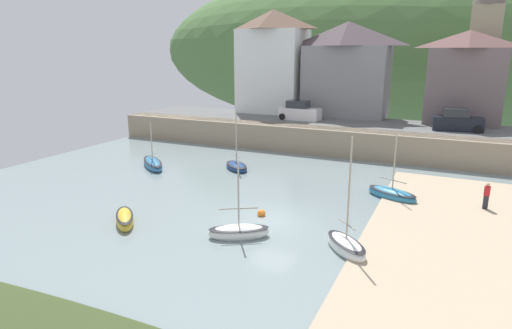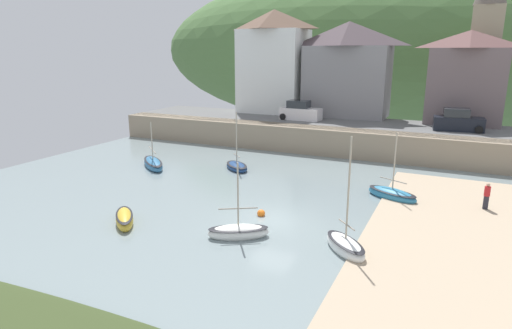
% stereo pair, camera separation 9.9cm
% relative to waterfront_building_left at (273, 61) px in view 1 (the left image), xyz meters
% --- Properties ---
extents(ground, '(48.00, 41.00, 0.61)m').
position_rel_waterfront_building_left_xyz_m(ground, '(12.07, -34.76, -7.94)').
color(ground, gray).
extents(quay_seawall, '(48.00, 9.40, 2.40)m').
position_rel_waterfront_building_left_xyz_m(quay_seawall, '(10.67, -7.70, -6.75)').
color(quay_seawall, gray).
rests_on(quay_seawall, ground).
extents(hillside_backdrop, '(80.00, 44.00, 26.70)m').
position_rel_waterfront_building_left_xyz_m(hillside_backdrop, '(7.12, 30.00, 1.24)').
color(hillside_backdrop, '#4E743E').
rests_on(hillside_backdrop, ground).
extents(waterfront_building_left, '(7.36, 5.77, 11.24)m').
position_rel_waterfront_building_left_xyz_m(waterfront_building_left, '(0.00, 0.00, 0.00)').
color(waterfront_building_left, white).
rests_on(waterfront_building_left, ground).
extents(waterfront_building_centre, '(8.91, 4.99, 9.76)m').
position_rel_waterfront_building_left_xyz_m(waterfront_building_centre, '(8.40, -0.00, -0.73)').
color(waterfront_building_centre, gray).
rests_on(waterfront_building_centre, ground).
extents(waterfront_building_right, '(6.97, 4.82, 8.69)m').
position_rel_waterfront_building_left_xyz_m(waterfront_building_right, '(19.79, -0.00, -1.28)').
color(waterfront_building_right, '#6E5E61').
rests_on(waterfront_building_right, ground).
extents(church_with_spire, '(3.00, 3.00, 16.76)m').
position_rel_waterfront_building_left_xyz_m(church_with_spire, '(21.10, 4.00, 2.94)').
color(church_with_spire, gray).
rests_on(church_with_spire, ground).
extents(sailboat_white_hull, '(3.27, 2.60, 4.13)m').
position_rel_waterfront_building_left_xyz_m(sailboat_white_hull, '(10.02, -28.07, -7.82)').
color(sailboat_white_hull, white).
rests_on(sailboat_white_hull, ground).
extents(rowboat_small_beached, '(3.14, 3.05, 4.78)m').
position_rel_waterfront_building_left_xyz_m(rowboat_small_beached, '(3.86, -16.51, -7.86)').
color(rowboat_small_beached, navy).
rests_on(rowboat_small_beached, ground).
extents(fishing_boat_green, '(3.69, 2.68, 4.51)m').
position_rel_waterfront_building_left_xyz_m(fishing_boat_green, '(16.21, -18.53, -7.82)').
color(fishing_boat_green, teal).
rests_on(fishing_boat_green, ground).
extents(sailboat_blue_trim, '(2.74, 2.83, 0.90)m').
position_rel_waterfront_building_left_xyz_m(sailboat_blue_trim, '(3.52, -29.15, -7.83)').
color(sailboat_blue_trim, gold).
rests_on(sailboat_blue_trim, ground).
extents(sailboat_tall_mast, '(4.13, 3.81, 3.92)m').
position_rel_waterfront_building_left_xyz_m(sailboat_tall_mast, '(-2.66, -18.82, -7.82)').
color(sailboat_tall_mast, teal).
rests_on(sailboat_tall_mast, ground).
extents(dinghy_open_wooden, '(2.85, 2.90, 5.77)m').
position_rel_waterfront_building_left_xyz_m(dinghy_open_wooden, '(15.37, -27.41, -7.79)').
color(dinghy_open_wooden, white).
rests_on(dinghy_open_wooden, ground).
extents(parked_car_near_slipway, '(4.17, 1.89, 1.95)m').
position_rel_waterfront_building_left_xyz_m(parked_car_near_slipway, '(4.89, -4.50, -4.90)').
color(parked_car_near_slipway, silver).
rests_on(parked_car_near_slipway, ground).
extents(parked_car_by_wall, '(4.24, 2.06, 1.95)m').
position_rel_waterfront_building_left_xyz_m(parked_car_by_wall, '(19.54, -4.50, -4.90)').
color(parked_car_by_wall, black).
rests_on(parked_car_by_wall, ground).
extents(person_on_slipway, '(0.34, 0.34, 1.62)m').
position_rel_waterfront_building_left_xyz_m(person_on_slipway, '(21.56, -18.43, -7.12)').
color(person_on_slipway, '#282833').
rests_on(person_on_slipway, ground).
extents(mooring_buoy, '(0.46, 0.46, 0.46)m').
position_rel_waterfront_building_left_xyz_m(mooring_buoy, '(9.84, -24.88, -7.96)').
color(mooring_buoy, orange).
rests_on(mooring_buoy, ground).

